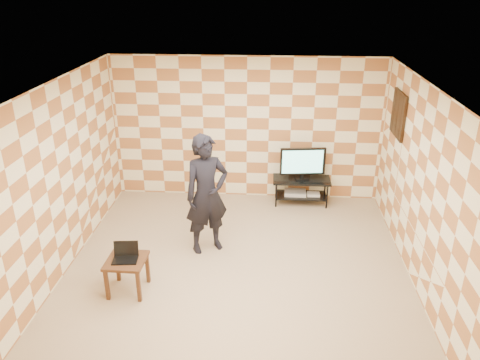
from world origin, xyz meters
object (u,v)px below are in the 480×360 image
Objects in this scene: tv at (303,162)px; side_table at (127,265)px; person at (207,195)px; tv_stand at (301,185)px.

tv reaches higher than side_table.
tv is 0.44× the size of person.
tv is 1.59× the size of side_table.
tv is 3.82m from side_table.
tv_stand is 0.47m from tv.
tv_stand is 3.80m from side_table.
tv_stand and side_table have the same top height.
tv is 2.31m from person.
side_table is (-2.49, -2.86, -0.43)m from tv.
person reaches higher than tv.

